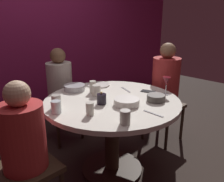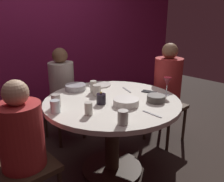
% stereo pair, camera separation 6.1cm
% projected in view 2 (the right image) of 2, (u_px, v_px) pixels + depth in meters
% --- Properties ---
extents(ground_plane, '(8.00, 8.00, 0.00)m').
position_uv_depth(ground_plane, '(112.00, 169.00, 2.35)').
color(ground_plane, '#2D231E').
extents(back_wall, '(6.00, 0.10, 2.60)m').
position_uv_depth(back_wall, '(31.00, 30.00, 3.05)').
color(back_wall, maroon).
rests_on(back_wall, ground).
extents(dining_table, '(1.24, 1.24, 0.76)m').
position_uv_depth(dining_table, '(112.00, 116.00, 2.17)').
color(dining_table, silver).
rests_on(dining_table, ground).
extents(seated_diner_left, '(0.40, 0.40, 1.10)m').
position_uv_depth(seated_diner_left, '(22.00, 138.00, 1.59)').
color(seated_diner_left, '#3F2D1E').
rests_on(seated_diner_left, ground).
extents(seated_diner_back, '(0.40, 0.40, 1.14)m').
position_uv_depth(seated_diner_back, '(62.00, 85.00, 2.74)').
color(seated_diner_back, '#3F2D1E').
rests_on(seated_diner_back, ground).
extents(seated_diner_right, '(0.40, 0.40, 1.20)m').
position_uv_depth(seated_diner_right, '(167.00, 83.00, 2.69)').
color(seated_diner_right, '#3F2D1E').
rests_on(seated_diner_right, ground).
extents(candle_holder, '(0.08, 0.08, 0.11)m').
position_uv_depth(candle_holder, '(101.00, 99.00, 2.00)').
color(candle_holder, black).
rests_on(candle_holder, dining_table).
extents(wine_glass, '(0.08, 0.08, 0.18)m').
position_uv_depth(wine_glass, '(167.00, 82.00, 2.19)').
color(wine_glass, silver).
rests_on(wine_glass, dining_table).
extents(dinner_plate, '(0.25, 0.25, 0.01)m').
position_uv_depth(dinner_plate, '(100.00, 85.00, 2.53)').
color(dinner_plate, silver).
rests_on(dinner_plate, dining_table).
extents(cell_phone, '(0.11, 0.16, 0.01)m').
position_uv_depth(cell_phone, '(149.00, 92.00, 2.31)').
color(cell_phone, black).
rests_on(cell_phone, dining_table).
extents(bowl_serving_large, '(0.21, 0.21, 0.06)m').
position_uv_depth(bowl_serving_large, '(76.00, 87.00, 2.37)').
color(bowl_serving_large, '#B7B7BC').
rests_on(bowl_serving_large, dining_table).
extents(bowl_salad_center, '(0.22, 0.22, 0.06)m').
position_uv_depth(bowl_salad_center, '(126.00, 102.00, 1.97)').
color(bowl_salad_center, silver).
rests_on(bowl_salad_center, dining_table).
extents(bowl_small_white, '(0.16, 0.16, 0.06)m').
position_uv_depth(bowl_small_white, '(156.00, 98.00, 2.05)').
color(bowl_small_white, '#4C4742').
rests_on(bowl_small_white, dining_table).
extents(cup_near_candle, '(0.06, 0.06, 0.12)m').
position_uv_depth(cup_near_candle, '(93.00, 87.00, 2.28)').
color(cup_near_candle, beige).
rests_on(cup_near_candle, dining_table).
extents(cup_by_left_diner, '(0.08, 0.08, 0.11)m').
position_uv_depth(cup_by_left_diner, '(56.00, 101.00, 1.92)').
color(cup_by_left_diner, '#B2ADA3').
rests_on(cup_by_left_diner, dining_table).
extents(cup_by_right_diner, '(0.06, 0.06, 0.10)m').
position_uv_depth(cup_by_right_diner, '(89.00, 109.00, 1.77)').
color(cup_by_right_diner, beige).
rests_on(cup_by_right_diner, dining_table).
extents(cup_center_front, '(0.08, 0.08, 0.10)m').
position_uv_depth(cup_center_front, '(97.00, 90.00, 2.20)').
color(cup_center_front, beige).
rests_on(cup_center_front, dining_table).
extents(cup_far_edge, '(0.08, 0.08, 0.10)m').
position_uv_depth(cup_far_edge, '(123.00, 117.00, 1.62)').
color(cup_far_edge, '#B2ADA3').
rests_on(cup_far_edge, dining_table).
extents(cup_beside_wine, '(0.08, 0.08, 0.10)m').
position_uv_depth(cup_beside_wine, '(55.00, 106.00, 1.81)').
color(cup_beside_wine, silver).
rests_on(cup_beside_wine, dining_table).
extents(fork_near_plate, '(0.02, 0.18, 0.01)m').
position_uv_depth(fork_near_plate, '(152.00, 114.00, 1.79)').
color(fork_near_plate, '#B7B7BC').
rests_on(fork_near_plate, dining_table).
extents(knife_near_plate, '(0.08, 0.17, 0.01)m').
position_uv_depth(knife_near_plate, '(127.00, 90.00, 2.38)').
color(knife_near_plate, '#B7B7BC').
rests_on(knife_near_plate, dining_table).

